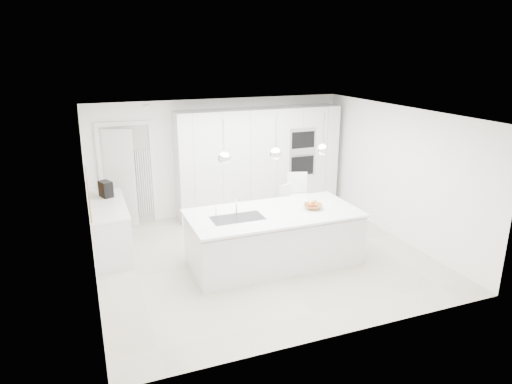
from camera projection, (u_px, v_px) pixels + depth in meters
name	position (u px, v px, depth m)	size (l,w,h in m)	color
floor	(262.00, 256.00, 8.01)	(5.50, 5.50, 0.00)	beige
wall_back	(219.00, 157.00, 9.86)	(5.50, 5.50, 0.00)	white
wall_left	(89.00, 208.00, 6.69)	(5.00, 5.00, 0.00)	white
ceiling	(263.00, 114.00, 7.26)	(5.50, 5.50, 0.00)	white
tall_cabinets	(259.00, 162.00, 9.90)	(3.60, 0.60, 2.30)	silver
oven_stack	(303.00, 152.00, 9.88)	(0.62, 0.04, 1.05)	#A5A5A8
doorway_frame	(128.00, 176.00, 9.23)	(1.11, 0.08, 2.13)	white
hallway_door	(115.00, 179.00, 9.11)	(0.82, 0.04, 2.00)	white
radiator	(145.00, 183.00, 9.39)	(0.32, 0.04, 1.40)	white
left_base_cabinets	(110.00, 229.00, 8.11)	(0.60, 1.80, 0.86)	silver
left_worktop	(107.00, 205.00, 7.97)	(0.62, 1.82, 0.04)	white
oak_backsplash	(88.00, 192.00, 7.79)	(0.02, 1.80, 0.50)	#A56D33
island_base	(274.00, 239.00, 7.65)	(2.80, 1.20, 0.86)	silver
island_worktop	(274.00, 213.00, 7.56)	(2.84, 1.40, 0.04)	white
island_sink	(238.00, 223.00, 7.31)	(0.84, 0.44, 0.18)	#3F3F42
island_tap	(236.00, 205.00, 7.44)	(0.02, 0.02, 0.30)	white
pendant_left	(224.00, 158.00, 6.92)	(0.20, 0.20, 0.20)	white
pendant_mid	(276.00, 154.00, 7.21)	(0.20, 0.20, 0.20)	white
pendant_right	(323.00, 150.00, 7.50)	(0.20, 0.20, 0.20)	white
fruit_bowl	(313.00, 206.00, 7.71)	(0.32, 0.32, 0.08)	#A56D33
espresso_machine	(106.00, 189.00, 8.30)	(0.17, 0.27, 0.29)	black
bar_stool_left	(289.00, 212.00, 8.73)	(0.33, 0.47, 1.01)	white
bar_stool_right	(300.00, 205.00, 8.77)	(0.40, 0.56, 1.22)	white
apple_a	(314.00, 204.00, 7.75)	(0.07, 0.07, 0.07)	#B13317
apple_b	(311.00, 206.00, 7.64)	(0.09, 0.09, 0.09)	#B13317
apple_c	(310.00, 204.00, 7.74)	(0.07, 0.07, 0.07)	#B13317
banana_bunch	(313.00, 203.00, 7.68)	(0.19, 0.19, 0.03)	yellow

